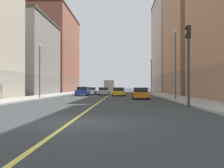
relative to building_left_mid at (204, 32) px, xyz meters
name	(u,v)px	position (x,y,z in m)	size (l,w,h in m)	color
ground_plane	(71,122)	(-16.45, -37.85, -10.99)	(400.00, 400.00, 0.00)	#2F3535
sidewalk_left	(153,93)	(-7.61, 11.15, -10.91)	(3.52, 168.00, 0.15)	#9E9B93
sidewalk_right	(71,93)	(-25.29, 11.15, -10.91)	(3.52, 168.00, 0.15)	#9E9B93
lane_center_stripe	(112,93)	(-16.45, 11.15, -10.98)	(0.16, 154.00, 0.01)	#E5D14C
building_left_mid	(204,32)	(0.00, 0.00, 0.00)	(11.99, 17.07, 21.96)	#8F6B4F
building_left_far	(179,45)	(0.00, 21.04, 0.71)	(11.99, 20.23, 23.38)	#9D9688
building_right_midblock	(17,57)	(-32.89, -0.20, -4.27)	(11.99, 17.62, 13.43)	slate
building_right_distant	(50,53)	(-32.89, 22.71, -0.83)	(11.99, 24.64, 20.30)	brown
traffic_light_left_near	(188,54)	(-9.78, -29.75, -7.31)	(0.40, 0.32, 5.65)	#2D2D2D
street_lamp_left_near	(175,57)	(-8.77, -19.81, -6.46)	(0.36, 0.36, 7.24)	#4C4C51
street_lamp_right_near	(40,64)	(-24.13, -16.14, -6.91)	(0.36, 0.36, 6.39)	#4C4C51
street_lamp_left_far	(151,72)	(-8.77, 3.88, -6.86)	(0.36, 0.36, 6.49)	#4C4C51
car_yellow	(118,92)	(-14.83, -6.29, -10.36)	(2.00, 4.53, 1.30)	gold
car_blue	(83,91)	(-20.54, -4.78, -10.32)	(1.91, 4.56, 1.40)	#23389E
car_silver	(104,91)	(-17.42, -1.50, -10.35)	(1.90, 4.21, 1.30)	silver
car_orange	(140,94)	(-12.18, -16.72, -10.36)	(1.91, 4.03, 1.33)	orange
car_white	(91,91)	(-20.20, 4.07, -10.35)	(1.92, 4.21, 1.29)	white
box_truck	(109,86)	(-17.50, 23.71, -9.38)	(2.54, 7.32, 3.04)	maroon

